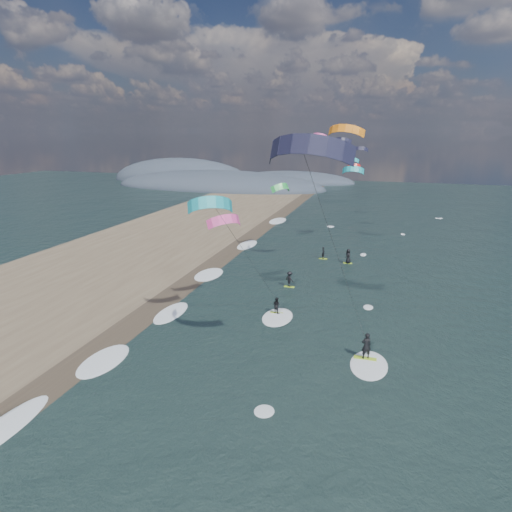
% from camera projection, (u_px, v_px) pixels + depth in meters
% --- Properties ---
extents(ground, '(260.00, 260.00, 0.00)m').
position_uv_depth(ground, '(206.00, 449.00, 22.18)').
color(ground, black).
rests_on(ground, ground).
extents(sand_strip, '(26.00, 240.00, 0.00)m').
position_uv_depth(sand_strip, '(4.00, 316.00, 38.15)').
color(sand_strip, brown).
rests_on(sand_strip, ground).
extents(wet_sand_strip, '(3.00, 240.00, 0.00)m').
position_uv_depth(wet_sand_strip, '(120.00, 334.00, 34.75)').
color(wet_sand_strip, '#382D23').
rests_on(wet_sand_strip, ground).
extents(coastal_hills, '(80.00, 41.00, 15.00)m').
position_uv_depth(coastal_hills, '(213.00, 184.00, 133.79)').
color(coastal_hills, '#3D4756').
rests_on(coastal_hills, ground).
extents(kitesurfer_near_a, '(8.16, 8.75, 16.16)m').
position_uv_depth(kitesurfer_near_a, '(315.00, 191.00, 23.68)').
color(kitesurfer_near_a, '#A4D225').
rests_on(kitesurfer_near_a, ground).
extents(kitesurfer_near_b, '(6.90, 8.76, 12.08)m').
position_uv_depth(kitesurfer_near_b, '(236.00, 244.00, 33.46)').
color(kitesurfer_near_b, '#A4D225').
rests_on(kitesurfer_near_b, ground).
extents(far_kitesurfers, '(6.27, 12.26, 1.86)m').
position_uv_depth(far_kitesurfers, '(319.00, 266.00, 49.45)').
color(far_kitesurfers, '#A4D225').
rests_on(far_kitesurfers, ground).
extents(bg_kite_field, '(11.72, 72.34, 8.87)m').
position_uv_depth(bg_kite_field, '(335.00, 156.00, 67.13)').
color(bg_kite_field, orange).
rests_on(bg_kite_field, ground).
extents(shoreline_surf, '(2.40, 79.40, 0.11)m').
position_uv_depth(shoreline_surf, '(162.00, 313.00, 38.76)').
color(shoreline_surf, white).
rests_on(shoreline_surf, ground).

